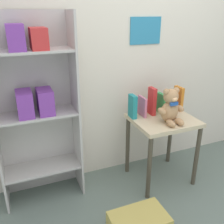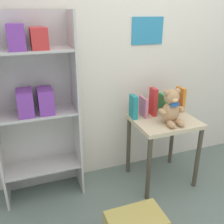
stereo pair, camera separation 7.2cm
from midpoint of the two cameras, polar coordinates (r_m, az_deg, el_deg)
wall_back at (r=2.40m, az=6.64°, el=14.86°), size 4.80×0.07×2.50m
bookshelf_side at (r=2.09m, az=-16.22°, el=2.37°), size 0.66×0.29×1.56m
display_table at (r=2.35m, az=12.55°, el=-4.06°), size 0.56×0.49×0.64m
teddy_bear at (r=2.19m, az=14.34°, el=0.91°), size 0.23×0.21×0.31m
book_standing_teal at (r=2.25m, az=5.83°, el=1.20°), size 0.05×0.12×0.21m
book_standing_pink at (r=2.30m, az=8.03°, el=1.17°), size 0.02×0.14×0.18m
book_standing_red at (r=2.34m, az=10.27°, el=2.32°), size 0.04×0.11×0.26m
book_standing_green at (r=2.40m, az=12.23°, el=1.86°), size 0.04×0.13×0.19m
book_standing_purple at (r=2.44m, az=14.36°, el=2.17°), size 0.04×0.11×0.20m
book_standing_orange at (r=2.50m, az=16.17°, el=2.82°), size 0.03×0.12×0.23m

